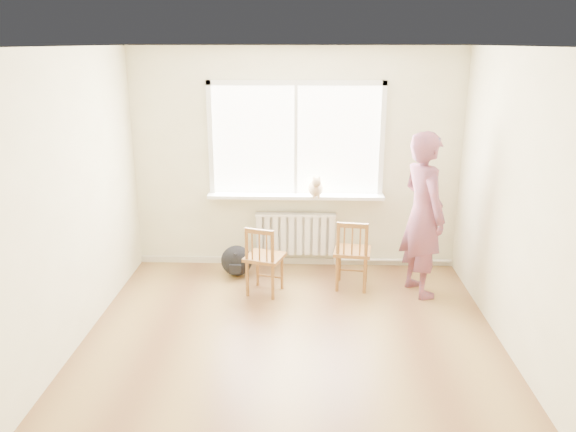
# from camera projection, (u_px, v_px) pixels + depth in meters

# --- Properties ---
(floor) EXTENTS (4.50, 4.50, 0.00)m
(floor) POSITION_uv_depth(u_px,v_px,m) (290.00, 356.00, 5.10)
(floor) COLOR olive
(floor) RESTS_ON ground
(ceiling) EXTENTS (4.50, 4.50, 0.00)m
(ceiling) POSITION_uv_depth(u_px,v_px,m) (291.00, 47.00, 4.30)
(ceiling) COLOR white
(ceiling) RESTS_ON back_wall
(back_wall) EXTENTS (4.00, 0.01, 2.70)m
(back_wall) POSITION_uv_depth(u_px,v_px,m) (296.00, 161.00, 6.85)
(back_wall) COLOR #EDE6BE
(back_wall) RESTS_ON ground
(window) EXTENTS (2.12, 0.05, 1.42)m
(window) POSITION_uv_depth(u_px,v_px,m) (296.00, 135.00, 6.73)
(window) COLOR white
(window) RESTS_ON back_wall
(windowsill) EXTENTS (2.15, 0.22, 0.04)m
(windowsill) POSITION_uv_depth(u_px,v_px,m) (296.00, 196.00, 6.87)
(windowsill) COLOR white
(windowsill) RESTS_ON back_wall
(radiator) EXTENTS (1.00, 0.12, 0.55)m
(radiator) POSITION_uv_depth(u_px,v_px,m) (295.00, 233.00, 7.03)
(radiator) COLOR white
(radiator) RESTS_ON back_wall
(heating_pipe) EXTENTS (1.40, 0.04, 0.04)m
(heating_pipe) POSITION_uv_depth(u_px,v_px,m) (394.00, 260.00, 7.13)
(heating_pipe) COLOR silver
(heating_pipe) RESTS_ON back_wall
(baseboard) EXTENTS (4.00, 0.03, 0.08)m
(baseboard) POSITION_uv_depth(u_px,v_px,m) (295.00, 261.00, 7.22)
(baseboard) COLOR beige
(baseboard) RESTS_ON ground
(chair_left) EXTENTS (0.49, 0.48, 0.81)m
(chair_left) POSITION_uv_depth(u_px,v_px,m) (263.00, 260.00, 6.26)
(chair_left) COLOR brown
(chair_left) RESTS_ON floor
(chair_right) EXTENTS (0.46, 0.44, 0.83)m
(chair_right) POSITION_uv_depth(u_px,v_px,m) (352.00, 254.00, 6.40)
(chair_right) COLOR brown
(chair_right) RESTS_ON floor
(person) EXTENTS (0.65, 0.78, 1.84)m
(person) POSITION_uv_depth(u_px,v_px,m) (423.00, 215.00, 6.15)
(person) COLOR #C24058
(person) RESTS_ON floor
(cat) EXTENTS (0.20, 0.43, 0.29)m
(cat) POSITION_uv_depth(u_px,v_px,m) (316.00, 187.00, 6.74)
(cat) COLOR beige
(cat) RESTS_ON windowsill
(backpack) EXTENTS (0.46, 0.40, 0.38)m
(backpack) POSITION_uv_depth(u_px,v_px,m) (237.00, 261.00, 6.82)
(backpack) COLOR black
(backpack) RESTS_ON floor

